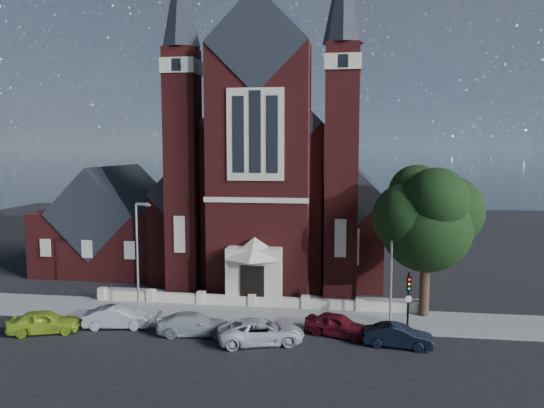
{
  "coord_description": "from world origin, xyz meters",
  "views": [
    {
      "loc": [
        6.99,
        -31.9,
        12.0
      ],
      "look_at": [
        0.71,
        12.0,
        7.29
      ],
      "focal_mm": 35.0,
      "sensor_mm": 36.0,
      "label": 1
    }
  ],
  "objects_px": {
    "car_silver_b": "(194,324)",
    "car_lime_van": "(44,322)",
    "car_silver_a": "(117,317)",
    "car_dark_red": "(337,325)",
    "street_tree": "(429,221)",
    "car_white_suv": "(261,331)",
    "street_lamp_right": "(393,258)",
    "church": "(280,184)",
    "street_lamp_left": "(138,251)",
    "car_navy": "(398,336)",
    "parish_hall": "(116,228)",
    "traffic_signal": "(409,294)"
  },
  "relations": [
    {
      "from": "car_silver_b",
      "to": "car_lime_van",
      "type": "bearing_deg",
      "value": 87.98
    },
    {
      "from": "car_silver_a",
      "to": "car_dark_red",
      "type": "relative_size",
      "value": 1.03
    },
    {
      "from": "street_tree",
      "to": "car_white_suv",
      "type": "height_order",
      "value": "street_tree"
    },
    {
      "from": "street_tree",
      "to": "street_lamp_right",
      "type": "height_order",
      "value": "street_tree"
    },
    {
      "from": "street_tree",
      "to": "car_white_suv",
      "type": "xyz_separation_m",
      "value": [
        -10.76,
        -6.41,
        -6.22
      ]
    },
    {
      "from": "church",
      "to": "car_white_suv",
      "type": "relative_size",
      "value": 6.52
    },
    {
      "from": "street_lamp_left",
      "to": "street_lamp_right",
      "type": "height_order",
      "value": "same"
    },
    {
      "from": "car_white_suv",
      "to": "car_navy",
      "type": "height_order",
      "value": "car_white_suv"
    },
    {
      "from": "street_tree",
      "to": "street_lamp_right",
      "type": "distance_m",
      "value": 3.84
    },
    {
      "from": "street_tree",
      "to": "car_lime_van",
      "type": "xyz_separation_m",
      "value": [
        -25.01,
        -6.66,
        -6.2
      ]
    },
    {
      "from": "street_lamp_left",
      "to": "car_lime_van",
      "type": "bearing_deg",
      "value": -132.28
    },
    {
      "from": "car_silver_a",
      "to": "parish_hall",
      "type": "bearing_deg",
      "value": 14.38
    },
    {
      "from": "parish_hall",
      "to": "traffic_signal",
      "type": "distance_m",
      "value": 31.2
    },
    {
      "from": "street_tree",
      "to": "traffic_signal",
      "type": "bearing_deg",
      "value": -115.95
    },
    {
      "from": "car_silver_b",
      "to": "car_white_suv",
      "type": "height_order",
      "value": "car_white_suv"
    },
    {
      "from": "parish_hall",
      "to": "car_navy",
      "type": "relative_size",
      "value": 2.97
    },
    {
      "from": "car_dark_red",
      "to": "street_tree",
      "type": "bearing_deg",
      "value": -34.51
    },
    {
      "from": "street_lamp_left",
      "to": "car_navy",
      "type": "distance_m",
      "value": 18.96
    },
    {
      "from": "car_navy",
      "to": "street_lamp_left",
      "type": "bearing_deg",
      "value": 84.65
    },
    {
      "from": "parish_hall",
      "to": "street_lamp_left",
      "type": "bearing_deg",
      "value": -59.98
    },
    {
      "from": "church",
      "to": "car_silver_b",
      "type": "relative_size",
      "value": 7.25
    },
    {
      "from": "street_lamp_right",
      "to": "car_dark_red",
      "type": "distance_m",
      "value": 5.96
    },
    {
      "from": "parish_hall",
      "to": "car_lime_van",
      "type": "bearing_deg",
      "value": -79.29
    },
    {
      "from": "street_tree",
      "to": "car_lime_van",
      "type": "distance_m",
      "value": 26.62
    },
    {
      "from": "street_lamp_left",
      "to": "car_silver_a",
      "type": "distance_m",
      "value": 5.1
    },
    {
      "from": "car_silver_b",
      "to": "church",
      "type": "bearing_deg",
      "value": -15.2
    },
    {
      "from": "car_silver_b",
      "to": "car_navy",
      "type": "height_order",
      "value": "car_silver_b"
    },
    {
      "from": "street_lamp_right",
      "to": "car_lime_van",
      "type": "relative_size",
      "value": 1.82
    },
    {
      "from": "street_tree",
      "to": "street_lamp_left",
      "type": "distance_m",
      "value": 20.71
    },
    {
      "from": "church",
      "to": "car_navy",
      "type": "relative_size",
      "value": 8.48
    },
    {
      "from": "street_lamp_left",
      "to": "car_white_suv",
      "type": "distance_m",
      "value": 11.49
    },
    {
      "from": "car_dark_red",
      "to": "car_white_suv",
      "type": "bearing_deg",
      "value": 132.45
    },
    {
      "from": "car_white_suv",
      "to": "car_navy",
      "type": "xyz_separation_m",
      "value": [
        8.33,
        0.55,
        -0.07
      ]
    },
    {
      "from": "car_white_suv",
      "to": "car_dark_red",
      "type": "height_order",
      "value": "car_white_suv"
    },
    {
      "from": "street_lamp_right",
      "to": "car_silver_a",
      "type": "relative_size",
      "value": 1.86
    },
    {
      "from": "street_tree",
      "to": "church",
      "type": "bearing_deg",
      "value": 126.17
    },
    {
      "from": "traffic_signal",
      "to": "car_silver_b",
      "type": "distance_m",
      "value": 13.96
    },
    {
      "from": "car_lime_van",
      "to": "car_silver_b",
      "type": "height_order",
      "value": "car_lime_van"
    },
    {
      "from": "parish_hall",
      "to": "car_navy",
      "type": "bearing_deg",
      "value": -34.74
    },
    {
      "from": "street_tree",
      "to": "car_white_suv",
      "type": "relative_size",
      "value": 2.0
    },
    {
      "from": "car_lime_van",
      "to": "street_lamp_right",
      "type": "bearing_deg",
      "value": -97.07
    },
    {
      "from": "parish_hall",
      "to": "car_silver_a",
      "type": "relative_size",
      "value": 2.8
    },
    {
      "from": "car_navy",
      "to": "car_silver_a",
      "type": "bearing_deg",
      "value": 94.93
    },
    {
      "from": "car_lime_van",
      "to": "car_white_suv",
      "type": "relative_size",
      "value": 0.83
    },
    {
      "from": "car_dark_red",
      "to": "car_navy",
      "type": "relative_size",
      "value": 1.03
    },
    {
      "from": "street_tree",
      "to": "car_dark_red",
      "type": "relative_size",
      "value": 2.53
    },
    {
      "from": "street_tree",
      "to": "car_navy",
      "type": "xyz_separation_m",
      "value": [
        -2.43,
        -5.86,
        -6.28
      ]
    },
    {
      "from": "car_silver_b",
      "to": "car_dark_red",
      "type": "height_order",
      "value": "car_dark_red"
    },
    {
      "from": "parish_hall",
      "to": "car_white_suv",
      "type": "relative_size",
      "value": 2.28
    },
    {
      "from": "street_lamp_right",
      "to": "car_dark_red",
      "type": "xyz_separation_m",
      "value": [
        -3.61,
        -2.73,
        -3.88
      ]
    }
  ]
}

